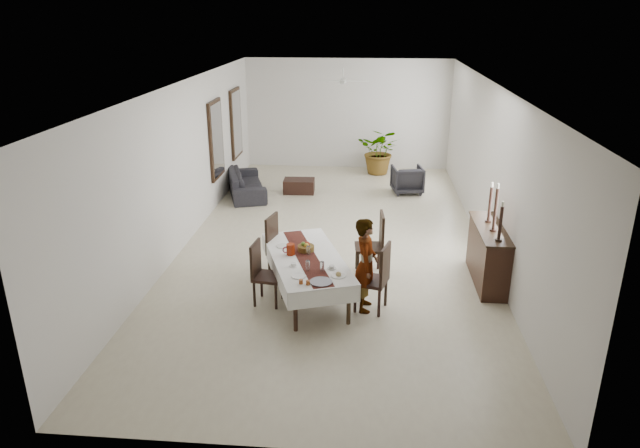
# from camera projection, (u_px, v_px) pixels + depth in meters

# --- Properties ---
(floor) EXTENTS (6.00, 12.00, 0.00)m
(floor) POSITION_uv_depth(u_px,v_px,m) (334.00, 241.00, 11.80)
(floor) COLOR beige
(floor) RESTS_ON ground
(ceiling) EXTENTS (6.00, 12.00, 0.02)m
(ceiling) POSITION_uv_depth(u_px,v_px,m) (335.00, 83.00, 10.67)
(ceiling) COLOR white
(ceiling) RESTS_ON wall_back
(wall_back) EXTENTS (6.00, 0.02, 3.20)m
(wall_back) POSITION_uv_depth(u_px,v_px,m) (347.00, 114.00, 16.83)
(wall_back) COLOR silver
(wall_back) RESTS_ON floor
(wall_front) EXTENTS (6.00, 0.02, 3.20)m
(wall_front) POSITION_uv_depth(u_px,v_px,m) (297.00, 321.00, 5.64)
(wall_front) COLOR silver
(wall_front) RESTS_ON floor
(wall_left) EXTENTS (0.02, 12.00, 3.20)m
(wall_left) POSITION_uv_depth(u_px,v_px,m) (186.00, 163.00, 11.48)
(wall_left) COLOR silver
(wall_left) RESTS_ON floor
(wall_right) EXTENTS (0.02, 12.00, 3.20)m
(wall_right) POSITION_uv_depth(u_px,v_px,m) (490.00, 169.00, 10.99)
(wall_right) COLOR silver
(wall_right) RESTS_ON floor
(dining_table_top) EXTENTS (1.61, 2.42, 0.05)m
(dining_table_top) POSITION_uv_depth(u_px,v_px,m) (306.00, 258.00, 9.32)
(dining_table_top) COLOR black
(dining_table_top) RESTS_ON table_leg_fl
(table_leg_fl) EXTENTS (0.08, 0.08, 0.65)m
(table_leg_fl) POSITION_uv_depth(u_px,v_px,m) (295.00, 311.00, 8.39)
(table_leg_fl) COLOR black
(table_leg_fl) RESTS_ON floor
(table_leg_fr) EXTENTS (0.08, 0.08, 0.65)m
(table_leg_fr) POSITION_uv_depth(u_px,v_px,m) (349.00, 305.00, 8.58)
(table_leg_fr) COLOR black
(table_leg_fr) RESTS_ON floor
(table_leg_bl) EXTENTS (0.08, 0.08, 0.65)m
(table_leg_bl) POSITION_uv_depth(u_px,v_px,m) (271.00, 255.00, 10.31)
(table_leg_bl) COLOR black
(table_leg_bl) RESTS_ON floor
(table_leg_br) EXTENTS (0.08, 0.08, 0.65)m
(table_leg_br) POSITION_uv_depth(u_px,v_px,m) (315.00, 251.00, 10.50)
(table_leg_br) COLOR black
(table_leg_br) RESTS_ON floor
(tablecloth_top) EXTENTS (1.82, 2.63, 0.01)m
(tablecloth_top) POSITION_uv_depth(u_px,v_px,m) (306.00, 257.00, 9.31)
(tablecloth_top) COLOR white
(tablecloth_top) RESTS_ON dining_table_top
(tablecloth_drape_left) EXTENTS (0.79, 2.27, 0.28)m
(tablecloth_drape_left) POSITION_uv_depth(u_px,v_px,m) (274.00, 268.00, 9.24)
(tablecloth_drape_left) COLOR white
(tablecloth_drape_left) RESTS_ON dining_table_top
(tablecloth_drape_right) EXTENTS (0.79, 2.27, 0.28)m
(tablecloth_drape_right) POSITION_uv_depth(u_px,v_px,m) (338.00, 261.00, 9.48)
(tablecloth_drape_right) COLOR silver
(tablecloth_drape_right) RESTS_ON dining_table_top
(tablecloth_drape_near) EXTENTS (1.04, 0.37, 0.28)m
(tablecloth_drape_near) POSITION_uv_depth(u_px,v_px,m) (325.00, 298.00, 8.27)
(tablecloth_drape_near) COLOR white
(tablecloth_drape_near) RESTS_ON dining_table_top
(tablecloth_drape_far) EXTENTS (1.04, 0.37, 0.28)m
(tablecloth_drape_far) POSITION_uv_depth(u_px,v_px,m) (292.00, 238.00, 10.45)
(tablecloth_drape_far) COLOR white
(tablecloth_drape_far) RESTS_ON dining_table_top
(table_runner) EXTENTS (1.07, 2.31, 0.00)m
(table_runner) POSITION_uv_depth(u_px,v_px,m) (306.00, 256.00, 9.31)
(table_runner) COLOR #572019
(table_runner) RESTS_ON tablecloth_top
(red_pitcher) EXTENTS (0.18, 0.18, 0.19)m
(red_pitcher) POSITION_uv_depth(u_px,v_px,m) (291.00, 249.00, 9.35)
(red_pitcher) COLOR maroon
(red_pitcher) RESTS_ON tablecloth_top
(pitcher_handle) EXTENTS (0.11, 0.05, 0.11)m
(pitcher_handle) POSITION_uv_depth(u_px,v_px,m) (286.00, 250.00, 9.33)
(pitcher_handle) COLOR maroon
(pitcher_handle) RESTS_ON red_pitcher
(wine_glass_near) EXTENTS (0.07, 0.07, 0.16)m
(wine_glass_near) POSITION_uv_depth(u_px,v_px,m) (322.00, 266.00, 8.76)
(wine_glass_near) COLOR white
(wine_glass_near) RESTS_ON tablecloth_top
(wine_glass_mid) EXTENTS (0.07, 0.07, 0.16)m
(wine_glass_mid) POSITION_uv_depth(u_px,v_px,m) (308.00, 265.00, 8.80)
(wine_glass_mid) COLOR white
(wine_glass_mid) RESTS_ON tablecloth_top
(wine_glass_far) EXTENTS (0.07, 0.07, 0.16)m
(wine_glass_far) POSITION_uv_depth(u_px,v_px,m) (308.00, 251.00, 9.34)
(wine_glass_far) COLOR white
(wine_glass_far) RESTS_ON tablecloth_top
(teacup_right) EXTENTS (0.08, 0.08, 0.06)m
(teacup_right) POSITION_uv_depth(u_px,v_px,m) (332.00, 267.00, 8.86)
(teacup_right) COLOR silver
(teacup_right) RESTS_ON saucer_right
(saucer_right) EXTENTS (0.14, 0.14, 0.01)m
(saucer_right) POSITION_uv_depth(u_px,v_px,m) (332.00, 268.00, 8.87)
(saucer_right) COLOR silver
(saucer_right) RESTS_ON tablecloth_top
(teacup_left) EXTENTS (0.08, 0.08, 0.06)m
(teacup_left) POSITION_uv_depth(u_px,v_px,m) (294.00, 265.00, 8.94)
(teacup_left) COLOR white
(teacup_left) RESTS_ON saucer_left
(saucer_left) EXTENTS (0.14, 0.14, 0.01)m
(saucer_left) POSITION_uv_depth(u_px,v_px,m) (294.00, 266.00, 8.95)
(saucer_left) COLOR white
(saucer_left) RESTS_ON tablecloth_top
(plate_near_right) EXTENTS (0.22, 0.22, 0.01)m
(plate_near_right) POSITION_uv_depth(u_px,v_px,m) (338.00, 276.00, 8.62)
(plate_near_right) COLOR white
(plate_near_right) RESTS_ON tablecloth_top
(bread_near_right) EXTENTS (0.08, 0.08, 0.08)m
(bread_near_right) POSITION_uv_depth(u_px,v_px,m) (338.00, 274.00, 8.61)
(bread_near_right) COLOR tan
(bread_near_right) RESTS_ON plate_near_right
(plate_near_left) EXTENTS (0.22, 0.22, 0.01)m
(plate_near_left) POSITION_uv_depth(u_px,v_px,m) (299.00, 276.00, 8.61)
(plate_near_left) COLOR white
(plate_near_left) RESTS_ON tablecloth_top
(plate_far_left) EXTENTS (0.22, 0.22, 0.01)m
(plate_far_left) POSITION_uv_depth(u_px,v_px,m) (283.00, 246.00, 9.70)
(plate_far_left) COLOR silver
(plate_far_left) RESTS_ON tablecloth_top
(serving_tray) EXTENTS (0.34, 0.34, 0.02)m
(serving_tray) POSITION_uv_depth(u_px,v_px,m) (321.00, 282.00, 8.42)
(serving_tray) COLOR #444449
(serving_tray) RESTS_ON tablecloth_top
(jam_jar_a) EXTENTS (0.06, 0.06, 0.07)m
(jam_jar_a) POSITION_uv_depth(u_px,v_px,m) (308.00, 283.00, 8.34)
(jam_jar_a) COLOR #984416
(jam_jar_a) RESTS_ON tablecloth_top
(jam_jar_b) EXTENTS (0.06, 0.06, 0.07)m
(jam_jar_b) POSITION_uv_depth(u_px,v_px,m) (301.00, 282.00, 8.37)
(jam_jar_b) COLOR brown
(jam_jar_b) RESTS_ON tablecloth_top
(fruit_basket) EXTENTS (0.28, 0.28, 0.09)m
(fruit_basket) POSITION_uv_depth(u_px,v_px,m) (306.00, 248.00, 9.52)
(fruit_basket) COLOR brown
(fruit_basket) RESTS_ON tablecloth_top
(fruit_red) EXTENTS (0.08, 0.08, 0.08)m
(fruit_red) POSITION_uv_depth(u_px,v_px,m) (307.00, 244.00, 9.51)
(fruit_red) COLOR maroon
(fruit_red) RESTS_ON fruit_basket
(fruit_green) EXTENTS (0.07, 0.07, 0.07)m
(fruit_green) POSITION_uv_depth(u_px,v_px,m) (303.00, 244.00, 9.51)
(fruit_green) COLOR #568527
(fruit_green) RESTS_ON fruit_basket
(fruit_yellow) EXTENTS (0.08, 0.08, 0.08)m
(fruit_yellow) POSITION_uv_depth(u_px,v_px,m) (307.00, 245.00, 9.45)
(fruit_yellow) COLOR gold
(fruit_yellow) RESTS_ON fruit_basket
(chair_right_near_seat) EXTENTS (0.59, 0.59, 0.05)m
(chair_right_near_seat) POSITION_uv_depth(u_px,v_px,m) (371.00, 281.00, 8.95)
(chair_right_near_seat) COLOR black
(chair_right_near_seat) RESTS_ON chair_right_near_leg_fl
(chair_right_near_leg_fl) EXTENTS (0.06, 0.06, 0.47)m
(chair_right_near_leg_fl) POSITION_uv_depth(u_px,v_px,m) (379.00, 303.00, 8.81)
(chair_right_near_leg_fl) COLOR black
(chair_right_near_leg_fl) RESTS_ON floor
(chair_right_near_leg_fr) EXTENTS (0.06, 0.06, 0.47)m
(chair_right_near_leg_fr) POSITION_uv_depth(u_px,v_px,m) (386.00, 292.00, 9.15)
(chair_right_near_leg_fr) COLOR black
(chair_right_near_leg_fr) RESTS_ON floor
(chair_right_near_leg_bl) EXTENTS (0.06, 0.06, 0.47)m
(chair_right_near_leg_bl) POSITION_uv_depth(u_px,v_px,m) (355.00, 299.00, 8.94)
(chair_right_near_leg_bl) COLOR black
(chair_right_near_leg_bl) RESTS_ON floor
(chair_right_near_leg_br) EXTENTS (0.06, 0.06, 0.47)m
(chair_right_near_leg_br) POSITION_uv_depth(u_px,v_px,m) (363.00, 288.00, 9.28)
(chair_right_near_leg_br) COLOR black
(chair_right_near_leg_br) RESTS_ON floor
(chair_right_near_back) EXTENTS (0.18, 0.47, 0.60)m
(chair_right_near_back) POSITION_uv_depth(u_px,v_px,m) (385.00, 264.00, 8.76)
(chair_right_near_back) COLOR black
(chair_right_near_back) RESTS_ON chair_right_near_seat
(chair_right_far_seat) EXTENTS (0.52, 0.52, 0.06)m
(chair_right_far_seat) POSITION_uv_depth(u_px,v_px,m) (369.00, 248.00, 10.17)
(chair_right_far_seat) COLOR black
(chair_right_far_seat) RESTS_ON chair_right_far_leg_fl
(chair_right_far_leg_fl) EXTENTS (0.05, 0.05, 0.48)m
(chair_right_far_leg_fl) POSITION_uv_depth(u_px,v_px,m) (380.00, 266.00, 10.07)
(chair_right_far_leg_fl) COLOR black
(chair_right_far_leg_fl) RESTS_ON floor
(chair_right_far_leg_fr) EXTENTS (0.05, 0.05, 0.48)m
(chair_right_far_leg_fr) POSITION_uv_depth(u_px,v_px,m) (378.00, 257.00, 10.45)
(chair_right_far_leg_fr) COLOR black
(chair_right_far_leg_fr) RESTS_ON floor
(chair_right_far_leg_bl) EXTENTS (0.05, 0.05, 0.48)m
(chair_right_far_leg_bl) POSITION_uv_depth(u_px,v_px,m) (358.00, 266.00, 10.08)
(chair_right_far_leg_bl) COLOR black
(chair_right_far_leg_bl) RESTS_ON floor
(chair_right_far_leg_br) EXTENTS (0.05, 0.05, 0.48)m
(chair_right_far_leg_br) POSITION_uv_depth(u_px,v_px,m) (357.00, 257.00, 10.45)
(chair_right_far_leg_br) COLOR black
(chair_right_far_leg_br) RESTS_ON floor
(chair_right_far_back) EXTENTS (0.08, 0.49, 0.62)m
(chair_right_far_back) POSITION_uv_depth(u_px,v_px,m) (382.00, 230.00, 10.05)
(chair_right_far_back) COLOR black
(chair_right_far_back) RESTS_ON chair_right_far_seat
(chair_left_near_seat) EXTENTS (0.50, 0.50, 0.05)m
(chair_left_near_seat) POSITION_uv_depth(u_px,v_px,m) (268.00, 277.00, 9.16)
(chair_left_near_seat) COLOR black
(chair_left_near_seat) RESTS_ON chair_left_near_leg_fl
(chair_left_near_leg_fl) EXTENTS (0.05, 0.05, 0.44)m
(chair_left_near_leg_fl) POSITION_uv_depth(u_px,v_px,m) (262.00, 284.00, 9.45)
(chair_left_near_leg_fl) COLOR black
(chair_left_near_leg_fl) RESTS_ON floor
(chair_left_near_leg_fr) EXTENTS (0.05, 0.05, 0.44)m
(chair_left_near_leg_fr) POSITION_uv_depth(u_px,v_px,m) (254.00, 294.00, 9.12)
(chair_left_near_leg_fr) COLOR black
(chair_left_near_leg_fr) RESTS_ON floor
(chair_left_near_leg_bl) EXTENTS (0.05, 0.05, 0.44)m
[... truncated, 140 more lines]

